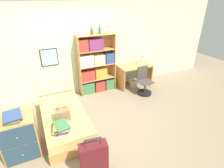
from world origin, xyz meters
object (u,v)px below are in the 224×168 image
at_px(bottle_brown, 92,32).
at_px(waste_bin, 133,83).
at_px(suitcase, 94,159).
at_px(handbag, 62,114).
at_px(magazine_pile_on_dresser, 13,117).
at_px(book_stack_on_bed, 61,127).
at_px(bottle_green, 81,33).
at_px(bed, 64,119).
at_px(dresser, 20,136).
at_px(bottle_clear, 100,31).
at_px(desk_lamp, 143,57).
at_px(desk, 135,72).
at_px(bottle_blue, 109,30).
at_px(desk_chair, 144,85).
at_px(bookcase, 95,68).

bearing_deg(bottle_brown, waste_bin, -8.54).
xyz_separation_m(suitcase, waste_bin, (2.27, 2.45, -0.18)).
height_order(handbag, magazine_pile_on_dresser, magazine_pile_on_dresser).
distance_m(book_stack_on_bed, magazine_pile_on_dresser, 0.84).
bearing_deg(bottle_green, handbag, -120.73).
bearing_deg(suitcase, bed, 98.88).
height_order(dresser, bottle_green, bottle_green).
height_order(dresser, bottle_clear, bottle_clear).
bearing_deg(desk_lamp, desk, -176.32).
height_order(dresser, bottle_blue, bottle_blue).
distance_m(bottle_clear, bottle_blue, 0.28).
xyz_separation_m(magazine_pile_on_dresser, desk_chair, (3.39, 1.00, -0.60)).
xyz_separation_m(book_stack_on_bed, waste_bin, (2.62, 1.67, -0.37)).
distance_m(bottle_green, waste_bin, 2.34).
distance_m(dresser, bottle_clear, 3.15).
bearing_deg(dresser, handbag, 9.94).
bearing_deg(magazine_pile_on_dresser, waste_bin, 24.58).
bearing_deg(magazine_pile_on_dresser, bottle_green, 45.13).
bearing_deg(bottle_brown, magazine_pile_on_dresser, -139.95).
height_order(bottle_blue, desk_lamp, bottle_blue).
height_order(bottle_green, bottle_blue, bottle_blue).
bearing_deg(handbag, desk_chair, 17.53).
height_order(dresser, bookcase, bookcase).
height_order(suitcase, dresser, dresser).
bearing_deg(desk_chair, desk, 88.21).
distance_m(magazine_pile_on_dresser, desk, 3.78).
distance_m(book_stack_on_bed, desk_chair, 2.90).
height_order(desk, desk_lamp, desk_lamp).
bearing_deg(bottle_blue, book_stack_on_bed, -134.36).
bearing_deg(desk, bottle_blue, 171.20).
relative_size(bookcase, bottle_brown, 8.84).
xyz_separation_m(bookcase, bottle_green, (-0.35, 0.04, 1.03)).
bearing_deg(bottle_clear, book_stack_on_bed, -129.95).
xyz_separation_m(magazine_pile_on_dresser, bottle_green, (1.77, 1.77, 0.96)).
bearing_deg(dresser, bottle_green, 44.63).
xyz_separation_m(bookcase, bottle_blue, (0.44, -0.00, 1.04)).
relative_size(handbag, bookcase, 0.22).
relative_size(bottle_brown, waste_bin, 0.73).
bearing_deg(bottle_brown, suitcase, -110.17).
xyz_separation_m(bed, bottle_green, (0.90, 1.32, 1.63)).
bearing_deg(waste_bin, bottle_blue, 166.36).
relative_size(bottle_blue, waste_bin, 0.70).
bearing_deg(bookcase, book_stack_on_bed, -126.48).
bearing_deg(waste_bin, desk_lamp, 12.95).
bearing_deg(bed, desk, 24.10).
xyz_separation_m(bed, magazine_pile_on_dresser, (-0.87, -0.46, 0.67)).
bearing_deg(magazine_pile_on_dresser, desk_lamp, 23.57).
relative_size(bed, bottle_clear, 8.44).
distance_m(book_stack_on_bed, desk, 3.19).
height_order(handbag, waste_bin, handbag).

